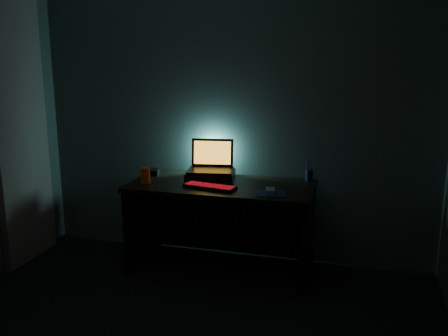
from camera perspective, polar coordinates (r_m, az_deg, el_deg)
name	(u,v)px	position (r m, az deg, el deg)	size (l,w,h in m)	color
room	(133,169)	(2.47, -10.41, -0.13)	(3.50, 4.00, 2.50)	black
desk	(223,212)	(4.19, -0.12, -5.03)	(1.50, 0.70, 0.75)	black
curtain	(21,130)	(4.57, -22.21, 4.00)	(0.06, 0.65, 2.30)	#A99487
riser	(211,175)	(4.23, -1.55, -0.80)	(0.40, 0.30, 0.06)	black
laptop	(211,163)	(4.26, -1.47, 0.54)	(0.42, 0.34, 0.26)	black
keyboard	(210,187)	(3.94, -1.64, -2.14)	(0.44, 0.21, 0.03)	black
mousepad	(270,193)	(3.81, 5.32, -2.89)	(0.22, 0.20, 0.00)	navy
mouse	(270,191)	(3.81, 5.33, -2.62)	(0.07, 0.11, 0.03)	gray
pen_cup	(309,175)	(4.23, 9.71, -0.82)	(0.06, 0.06, 0.09)	black
juice_glass	(146,175)	(4.13, -8.96, -0.82)	(0.08, 0.08, 0.13)	orange
router	(151,172)	(4.41, -8.40, -0.45)	(0.16, 0.14, 0.05)	black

